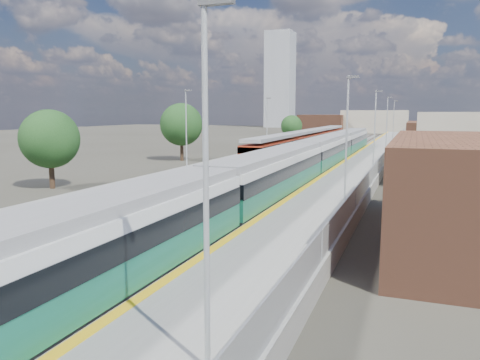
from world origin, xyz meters
The scene contains 11 objects.
ground centered at (0.00, 50.00, 0.00)m, with size 320.00×320.00×0.00m, color #47443A.
ballast_bed centered at (-2.25, 52.50, 0.03)m, with size 10.50×155.00×0.06m, color #565451.
tracks centered at (-1.65, 54.18, 0.11)m, with size 8.96×160.00×0.17m.
platform_right centered at (5.28, 52.49, 0.54)m, with size 4.70×155.00×8.52m.
platform_left centered at (-9.05, 52.49, 0.52)m, with size 4.30×155.00×8.52m.
buildings centered at (-18.12, 138.60, 10.70)m, with size 72.00×185.50×40.00m.
green_train centered at (1.50, 33.64, 2.22)m, with size 2.87×79.78×3.15m.
red_train centered at (-5.50, 66.90, 2.05)m, with size 2.75×55.76×3.47m.
tree_a centered at (-18.06, 24.55, 4.17)m, with size 4.89×4.89×6.62m.
tree_b centered at (-18.53, 48.89, 4.77)m, with size 5.59×5.59×7.58m.
tree_c centered at (-13.05, 85.80, 3.65)m, with size 4.29×4.29×5.81m.
Camera 1 is at (10.45, -6.33, 6.37)m, focal length 35.00 mm.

